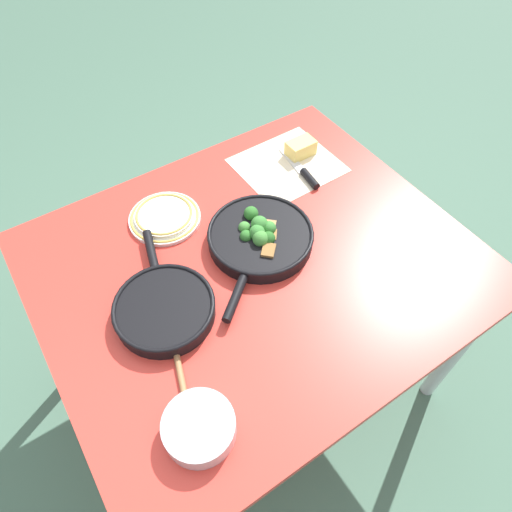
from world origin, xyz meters
TOP-DOWN VIEW (x-y plane):
  - ground_plane at (0.00, 0.00)m, footprint 14.00×14.00m
  - dining_table_red at (0.00, 0.00)m, footprint 1.16×0.99m
  - skillet_broccoli at (0.04, 0.05)m, footprint 0.38×0.34m
  - skillet_eggs at (-0.28, -0.01)m, footprint 0.26×0.38m
  - wooden_spoon at (-0.32, -0.15)m, footprint 0.14×0.38m
  - parchment_sheet at (0.30, 0.27)m, footprint 0.32×0.29m
  - grater_knife at (0.32, 0.21)m, footprint 0.05×0.22m
  - cheese_block at (0.37, 0.29)m, footprint 0.09×0.06m
  - dinner_plate_stack at (-0.14, 0.28)m, footprint 0.21×0.21m
  - prep_bowl_steel at (-0.35, -0.32)m, footprint 0.16×0.16m

SIDE VIEW (x-z plane):
  - ground_plane at x=0.00m, z-range 0.00..0.00m
  - dining_table_red at x=0.00m, z-range 0.29..1.03m
  - parchment_sheet at x=0.30m, z-range 0.74..0.74m
  - wooden_spoon at x=-0.32m, z-range 0.74..0.76m
  - grater_knife at x=0.32m, z-range 0.74..0.76m
  - dinner_plate_stack at x=-0.14m, z-range 0.74..0.77m
  - skillet_eggs at x=-0.28m, z-range 0.74..0.79m
  - prep_bowl_steel at x=-0.35m, z-range 0.74..0.79m
  - cheese_block at x=0.37m, z-range 0.74..0.79m
  - skillet_broccoli at x=0.04m, z-range 0.73..0.80m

